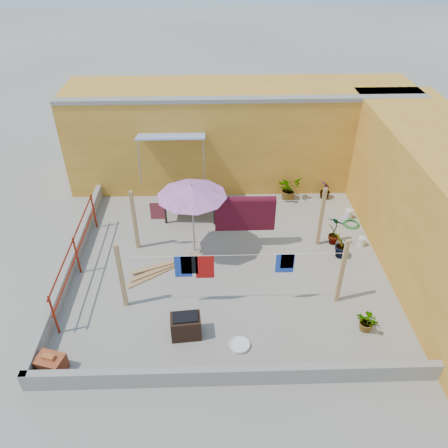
{
  "coord_description": "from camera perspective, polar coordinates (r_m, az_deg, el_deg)",
  "views": [
    {
      "loc": [
        -0.41,
        -8.79,
        7.53
      ],
      "look_at": [
        -0.13,
        0.3,
        1.09
      ],
      "focal_mm": 35.0,
      "sensor_mm": 36.0,
      "label": 1
    }
  ],
  "objects": [
    {
      "name": "white_basin",
      "position": [
        9.67,
        2.06,
        -15.5
      ],
      "size": [
        0.45,
        0.45,
        0.08
      ],
      "color": "silver",
      "rests_on": "ground"
    },
    {
      "name": "green_hose",
      "position": [
        13.51,
        16.29,
        0.0
      ],
      "size": [
        0.49,
        0.49,
        0.07
      ],
      "color": "#197428",
      "rests_on": "ground"
    },
    {
      "name": "plant_back_b",
      "position": [
        14.46,
        13.07,
        4.31
      ],
      "size": [
        0.34,
        0.34,
        0.59
      ],
      "primitive_type": "imported",
      "rotation": [
        0.0,
        0.0,
        1.61
      ],
      "color": "#255D1A",
      "rests_on": "ground"
    },
    {
      "name": "plant_right_a",
      "position": [
        12.37,
        14.32,
        -0.77
      ],
      "size": [
        0.59,
        0.57,
        0.93
      ],
      "primitive_type": "imported",
      "rotation": [
        0.0,
        0.0,
        2.41
      ],
      "color": "#255D1A",
      "rests_on": "ground"
    },
    {
      "name": "plant_right_b",
      "position": [
        11.97,
        15.03,
        -2.79
      ],
      "size": [
        0.51,
        0.54,
        0.76
      ],
      "primitive_type": "imported",
      "rotation": [
        0.0,
        0.0,
        4.15
      ],
      "color": "#255D1A",
      "rests_on": "ground"
    },
    {
      "name": "clothesline_rig",
      "position": [
        11.39,
        2.3,
        0.48
      ],
      "size": [
        5.09,
        2.35,
        1.8
      ],
      "color": "tan",
      "rests_on": "ground"
    },
    {
      "name": "plant_back_a",
      "position": [
        14.16,
        8.45,
        4.65
      ],
      "size": [
        0.94,
        0.91,
        0.79
      ],
      "primitive_type": "imported",
      "rotation": [
        0.0,
        0.0,
        0.59
      ],
      "color": "#255D1A",
      "rests_on": "ground"
    },
    {
      "name": "brazier",
      "position": [
        9.71,
        -5.0,
        -13.12
      ],
      "size": [
        0.68,
        0.49,
        0.58
      ],
      "color": "black",
      "rests_on": "ground"
    },
    {
      "name": "ground",
      "position": [
        11.58,
        0.71,
        -5.25
      ],
      "size": [
        80.0,
        80.0,
        0.0
      ],
      "primitive_type": "plane",
      "color": "#9E998E",
      "rests_on": "ground"
    },
    {
      "name": "parapet_front",
      "position": [
        8.99,
        1.69,
        -19.15
      ],
      "size": [
        8.3,
        0.16,
        0.44
      ],
      "primitive_type": "cube",
      "color": "gray",
      "rests_on": "ground"
    },
    {
      "name": "outdoor_table",
      "position": [
        12.98,
        -4.39,
        3.44
      ],
      "size": [
        1.71,
        0.94,
        0.78
      ],
      "color": "black",
      "rests_on": "ground"
    },
    {
      "name": "red_railing",
      "position": [
        11.49,
        -18.82,
        -3.26
      ],
      "size": [
        0.05,
        4.2,
        1.1
      ],
      "color": "maroon",
      "rests_on": "ground"
    },
    {
      "name": "wall_back",
      "position": [
        14.75,
        1.98,
        11.63
      ],
      "size": [
        11.0,
        3.27,
        3.21
      ],
      "color": "gold",
      "rests_on": "ground"
    },
    {
      "name": "lumber_pile",
      "position": [
        11.48,
        -7.88,
        -5.69
      ],
      "size": [
        1.86,
        1.23,
        0.12
      ],
      "color": "tan",
      "rests_on": "ground"
    },
    {
      "name": "water_jug_a",
      "position": [
        12.7,
        17.51,
        -2.19
      ],
      "size": [
        0.2,
        0.2,
        0.31
      ],
      "color": "silver",
      "rests_on": "ground"
    },
    {
      "name": "wall_right",
      "position": [
        11.99,
        26.45,
        1.61
      ],
      "size": [
        2.4,
        9.0,
        3.2
      ],
      "primitive_type": "cube",
      "color": "gold",
      "rests_on": "ground"
    },
    {
      "name": "brick_stack",
      "position": [
        9.79,
        -21.66,
        -16.67
      ],
      "size": [
        0.63,
        0.53,
        0.47
      ],
      "color": "#9A4523",
      "rests_on": "ground"
    },
    {
      "name": "plant_right_c",
      "position": [
        10.28,
        18.28,
        -11.98
      ],
      "size": [
        0.64,
        0.63,
        0.53
      ],
      "primitive_type": "imported",
      "rotation": [
        0.0,
        0.0,
        5.58
      ],
      "color": "#255D1A",
      "rests_on": "ground"
    },
    {
      "name": "water_jug_b",
      "position": [
        13.73,
        15.98,
        1.28
      ],
      "size": [
        0.22,
        0.22,
        0.34
      ],
      "color": "silver",
      "rests_on": "ground"
    },
    {
      "name": "parapet_left",
      "position": [
        12.01,
        -19.2,
        -4.54
      ],
      "size": [
        0.16,
        7.3,
        0.44
      ],
      "primitive_type": "cube",
      "color": "gray",
      "rests_on": "ground"
    },
    {
      "name": "patio_umbrella",
      "position": [
        10.9,
        -4.23,
        4.26
      ],
      "size": [
        2.05,
        2.05,
        2.14
      ],
      "color": "gray",
      "rests_on": "ground"
    }
  ]
}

